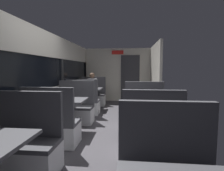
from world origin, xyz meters
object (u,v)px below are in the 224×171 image
object	(u,v)px
bench_far_window_facing_entry	(93,97)
bench_rear_aisle_facing_end	(152,135)
bench_near_window_facing_entry	(25,149)
bench_far_window_facing_end	(84,104)
dining_table_mid_window	(65,104)
bench_mid_window_facing_end	(52,128)
bench_mid_window_facing_entry	(75,110)
dining_table_rear_aisle	(148,107)
bench_rear_aisle_facing_entry	(145,114)
dining_table_far_window	(89,91)
seated_passenger	(92,92)

from	to	relation	value
bench_far_window_facing_entry	bench_rear_aisle_facing_end	bearing A→B (deg)	-65.19
bench_near_window_facing_entry	bench_far_window_facing_entry	bearing A→B (deg)	90.00
bench_far_window_facing_end	bench_rear_aisle_facing_end	distance (m)	3.05
dining_table_mid_window	bench_mid_window_facing_end	world-z (taller)	bench_mid_window_facing_end
bench_mid_window_facing_end	bench_mid_window_facing_entry	world-z (taller)	same
bench_rear_aisle_facing_end	bench_near_window_facing_entry	bearing A→B (deg)	-159.34
bench_far_window_facing_end	dining_table_rear_aisle	world-z (taller)	bench_far_window_facing_end
bench_near_window_facing_entry	bench_rear_aisle_facing_end	size ratio (longest dim) A/B	1.00
bench_mid_window_facing_end	bench_far_window_facing_entry	bearing A→B (deg)	90.00
bench_mid_window_facing_end	bench_rear_aisle_facing_end	bearing A→B (deg)	-6.38
bench_mid_window_facing_end	bench_rear_aisle_facing_entry	world-z (taller)	same
bench_near_window_facing_entry	bench_far_window_facing_entry	size ratio (longest dim) A/B	1.00
bench_mid_window_facing_end	dining_table_far_window	world-z (taller)	bench_mid_window_facing_end
bench_near_window_facing_entry	bench_far_window_facing_end	distance (m)	3.15
bench_rear_aisle_facing_end	bench_far_window_facing_entry	bearing A→B (deg)	114.81
dining_table_far_window	bench_mid_window_facing_end	bearing A→B (deg)	-90.00
bench_near_window_facing_entry	bench_rear_aisle_facing_end	xyz separation A→B (m)	(1.79, 0.68, 0.00)
bench_rear_aisle_facing_entry	seated_passenger	world-z (taller)	seated_passenger
dining_table_mid_window	dining_table_far_window	bearing A→B (deg)	90.00
dining_table_mid_window	bench_rear_aisle_facing_entry	xyz separation A→B (m)	(1.79, 0.50, -0.31)
bench_mid_window_facing_end	bench_far_window_facing_entry	xyz separation A→B (m)	(0.00, 3.67, 0.00)
bench_far_window_facing_entry	bench_rear_aisle_facing_entry	bearing A→B (deg)	-54.11
dining_table_rear_aisle	dining_table_far_window	bearing A→B (deg)	125.89
dining_table_mid_window	bench_mid_window_facing_end	size ratio (longest dim) A/B	0.82
bench_mid_window_facing_entry	dining_table_rear_aisle	size ratio (longest dim) A/B	1.22
bench_mid_window_facing_entry	bench_rear_aisle_facing_end	distance (m)	2.40
bench_mid_window_facing_entry	bench_rear_aisle_facing_entry	bearing A→B (deg)	-6.38
dining_table_far_window	bench_rear_aisle_facing_entry	xyz separation A→B (m)	(1.79, -1.77, -0.31)
dining_table_mid_window	bench_rear_aisle_facing_end	distance (m)	2.03
dining_table_far_window	bench_far_window_facing_end	distance (m)	0.77
bench_mid_window_facing_entry	bench_far_window_facing_entry	world-z (taller)	same
bench_rear_aisle_facing_end	seated_passenger	xyz separation A→B (m)	(-1.79, 3.80, 0.21)
bench_near_window_facing_entry	bench_mid_window_facing_end	bearing A→B (deg)	90.00
bench_far_window_facing_entry	seated_passenger	size ratio (longest dim) A/B	0.87
dining_table_far_window	bench_near_window_facing_entry	bearing A→B (deg)	-90.00
bench_mid_window_facing_end	bench_far_window_facing_end	world-z (taller)	same
bench_near_window_facing_entry	bench_far_window_facing_entry	distance (m)	4.55
bench_mid_window_facing_entry	bench_far_window_facing_end	bearing A→B (deg)	90.00
bench_rear_aisle_facing_end	seated_passenger	size ratio (longest dim) A/B	0.87
dining_table_rear_aisle	seated_passenger	xyz separation A→B (m)	(-1.79, 3.10, -0.10)
dining_table_rear_aisle	bench_rear_aisle_facing_entry	distance (m)	0.77
seated_passenger	bench_mid_window_facing_end	bearing A→B (deg)	-90.00
dining_table_mid_window	bench_far_window_facing_entry	world-z (taller)	bench_far_window_facing_entry
bench_near_window_facing_entry	dining_table_mid_window	world-z (taller)	bench_near_window_facing_entry
bench_mid_window_facing_end	seated_passenger	world-z (taller)	seated_passenger
bench_mid_window_facing_entry	bench_near_window_facing_entry	bearing A→B (deg)	-90.00
bench_mid_window_facing_end	bench_rear_aisle_facing_entry	distance (m)	2.15
dining_table_mid_window	dining_table_rear_aisle	size ratio (longest dim) A/B	1.00
bench_mid_window_facing_end	bench_rear_aisle_facing_entry	size ratio (longest dim) A/B	1.00
bench_far_window_facing_end	seated_passenger	distance (m)	1.34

